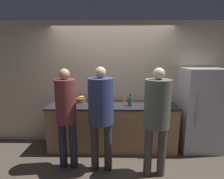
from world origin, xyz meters
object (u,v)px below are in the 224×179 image
Objects in this scene: person_left at (66,111)px; cup_yellow at (124,99)px; bottle_green at (130,101)px; cup_red at (167,104)px; fruit_bowl at (80,100)px; person_center at (101,109)px; utensil_crock at (167,99)px; person_right at (157,112)px; bottle_amber at (94,99)px; refrigerator at (200,110)px.

cup_yellow is (1.00, 0.91, -0.02)m from person_left.
bottle_green is 3.00× the size of cup_red.
person_center is at bearing -60.18° from fruit_bowl.
bottle_green is at bearing -163.27° from utensil_crock.
person_right is (1.44, -0.18, 0.06)m from person_left.
bottle_amber reaches higher than cup_yellow.
fruit_bowl reaches higher than cup_red.
cup_red is (1.23, 0.60, -0.09)m from person_center.
utensil_crock is 0.82m from bottle_green.
person_left is at bearing 172.71° from person_right.
person_center reaches higher than bottle_green.
person_center is (0.57, -0.06, 0.07)m from person_left.
utensil_crock is (1.88, 0.80, 0.01)m from person_left.
fruit_bowl is (-0.52, 0.90, -0.09)m from person_center.
person_right is 0.82m from cup_red.
person_right is at bearing -116.81° from cup_red.
utensil_crock reaches higher than fruit_bowl.
bottle_amber is at bearing 103.74° from person_center.
cup_yellow is (0.64, 0.13, -0.03)m from bottle_amber.
person_left reaches higher than fruit_bowl.
person_center reaches higher than fruit_bowl.
person_right reaches higher than cup_yellow.
bottle_amber is (-2.15, 0.12, 0.18)m from refrigerator.
refrigerator is at bearing 9.96° from cup_red.
refrigerator reaches higher than cup_yellow.
person_right is (0.86, -0.12, -0.01)m from person_center.
person_right is 1.18m from cup_yellow.
bottle_green is at bearing -175.93° from refrigerator.
bottle_green is at bearing -16.96° from bottle_amber.
cup_yellow is at bearing 4.14° from fruit_bowl.
refrigerator is 2.47m from fruit_bowl.
cup_yellow is (-0.43, 1.10, -0.08)m from person_right.
utensil_crock reaches higher than bottle_amber.
person_right is 22.10× the size of cup_red.
bottle_green is at bearing -75.41° from cup_yellow.
utensil_crock is at bearing 0.56° from bottle_amber.
cup_yellow is at bearing 170.78° from refrigerator.
fruit_bowl is 1.11× the size of bottle_green.
person_right is 6.62× the size of fruit_bowl.
utensil_crock is 0.27m from cup_red.
person_left is 0.87m from bottle_amber.
refrigerator is at bearing 4.07° from bottle_green.
refrigerator is 2.09m from person_center.
cup_yellow is at bearing 155.05° from cup_red.
bottle_amber is at bearing 137.71° from person_right.
fruit_bowl is 0.95m from cup_yellow.
person_right reaches higher than utensil_crock.
utensil_crock is at bearing 73.18° from cup_red.
person_left is at bearing -93.86° from fruit_bowl.
cup_yellow is at bearing 104.59° from bottle_green.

